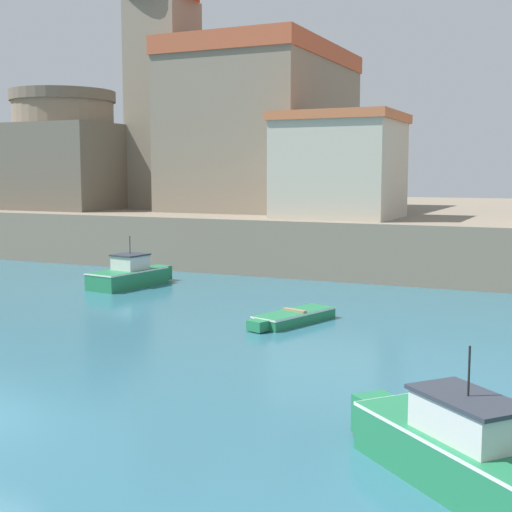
% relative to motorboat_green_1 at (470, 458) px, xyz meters
% --- Properties ---
extents(quay_seawall, '(120.00, 40.00, 3.08)m').
position_rel_motorboat_green_1_xyz_m(quay_seawall, '(-11.08, 42.37, 0.88)').
color(quay_seawall, gray).
rests_on(quay_seawall, ground).
extents(motorboat_green_1, '(5.49, 4.96, 2.65)m').
position_rel_motorboat_green_1_xyz_m(motorboat_green_1, '(0.00, 0.00, 0.00)').
color(motorboat_green_1, '#237A4C').
rests_on(motorboat_green_1, ground).
extents(dinghy_green_2, '(2.26, 4.20, 0.52)m').
position_rel_motorboat_green_1_xyz_m(dinghy_green_2, '(-8.16, 12.00, -0.41)').
color(dinghy_green_2, '#237A4C').
rests_on(dinghy_green_2, ground).
extents(motorboat_green_5, '(2.38, 5.03, 2.52)m').
position_rel_motorboat_green_1_xyz_m(motorboat_green_5, '(-18.77, 16.77, -0.07)').
color(motorboat_green_5, '#237A4C').
rests_on(motorboat_green_5, ground).
extents(church, '(14.48, 14.33, 16.54)m').
position_rel_motorboat_green_1_xyz_m(church, '(-20.21, 33.40, 8.56)').
color(church, gray).
rests_on(church, quay_seawall).
extents(fortress, '(14.55, 14.55, 8.73)m').
position_rel_motorboat_green_1_xyz_m(fortress, '(-35.08, 31.77, 5.80)').
color(fortress, '#685E4F').
rests_on(fortress, quay_seawall).
extents(harbor_shed_near_wharf, '(6.73, 6.29, 5.89)m').
position_rel_motorboat_green_1_xyz_m(harbor_shed_near_wharf, '(-11.08, 26.44, 5.39)').
color(harbor_shed_near_wharf, '#BCB29E').
rests_on(harbor_shed_near_wharf, quay_seawall).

